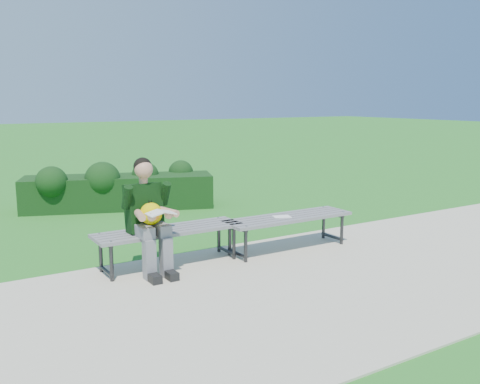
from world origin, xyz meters
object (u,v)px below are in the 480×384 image
(hedge, at_px, (117,188))
(bench_left, at_px, (170,233))
(bench_right, at_px, (288,220))
(seated_boy, at_px, (148,213))
(paper_sheet, at_px, (282,217))

(hedge, distance_m, bench_left, 3.75)
(bench_right, distance_m, seated_boy, 1.94)
(bench_left, height_order, paper_sheet, bench_left)
(hedge, relative_size, bench_left, 1.93)
(bench_right, distance_m, paper_sheet, 0.12)
(hedge, xyz_separation_m, bench_right, (0.98, -3.88, 0.04))
(bench_right, bearing_deg, paper_sheet, 180.00)
(bench_right, xyz_separation_m, paper_sheet, (-0.10, 0.00, 0.06))
(hedge, xyz_separation_m, bench_left, (-0.63, -3.70, 0.04))
(hedge, xyz_separation_m, seated_boy, (-0.93, -3.79, 0.34))
(bench_left, xyz_separation_m, paper_sheet, (1.52, -0.18, 0.06))
(bench_left, height_order, seated_boy, seated_boy)
(bench_left, relative_size, paper_sheet, 6.94)
(hedge, bearing_deg, seated_boy, -103.81)
(bench_left, bearing_deg, seated_boy, -162.23)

